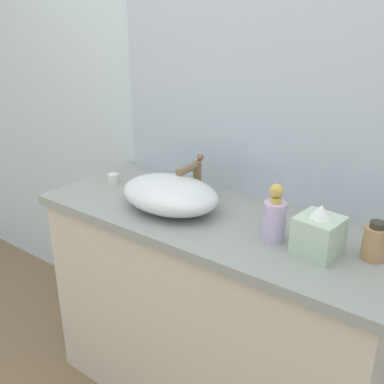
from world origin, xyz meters
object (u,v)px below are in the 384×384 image
object	(u,v)px
sink_basin	(170,194)
soap_dispenser	(274,218)
lotion_bottle	(375,242)
tissue_box	(318,233)
candle_jar	(113,178)

from	to	relation	value
sink_basin	soap_dispenser	distance (m)	0.42
soap_dispenser	lotion_bottle	xyz separation A→B (m)	(0.29, 0.07, -0.02)
soap_dispenser	tissue_box	bearing A→B (deg)	0.14
sink_basin	tissue_box	bearing A→B (deg)	1.46
soap_dispenser	candle_jar	size ratio (longest dim) A/B	4.05
tissue_box	soap_dispenser	bearing A→B (deg)	-179.86
sink_basin	candle_jar	xyz separation A→B (m)	(-0.37, 0.07, -0.04)
soap_dispenser	lotion_bottle	bearing A→B (deg)	13.59
soap_dispenser	candle_jar	world-z (taller)	soap_dispenser
lotion_bottle	sink_basin	bearing A→B (deg)	-173.19
sink_basin	tissue_box	world-z (taller)	tissue_box
sink_basin	lotion_bottle	size ratio (longest dim) A/B	3.25
soap_dispenser	candle_jar	bearing A→B (deg)	175.94
sink_basin	soap_dispenser	bearing A→B (deg)	1.92
lotion_bottle	tissue_box	bearing A→B (deg)	-154.27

